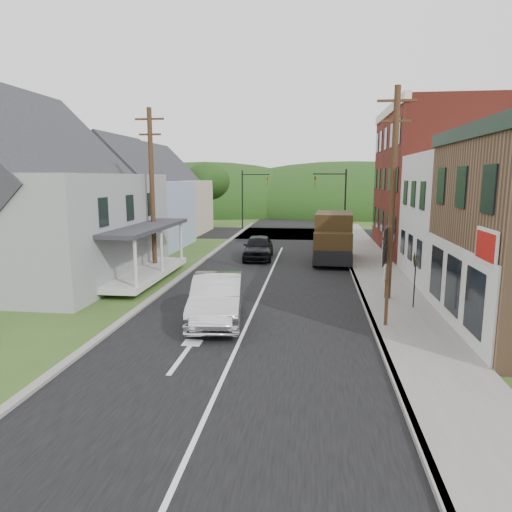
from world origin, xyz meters
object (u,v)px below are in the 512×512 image
(silver_sedan, at_px, (217,299))
(warning_sign, at_px, (415,272))
(dark_sedan, at_px, (258,247))
(route_sign_cluster, at_px, (387,261))
(delivery_van, at_px, (333,238))

(silver_sedan, bearing_deg, warning_sign, 9.19)
(dark_sedan, distance_m, route_sign_cluster, 14.75)
(silver_sedan, xyz_separation_m, warning_sign, (7.57, 2.22, 0.75))
(silver_sedan, relative_size, dark_sedan, 1.13)
(silver_sedan, height_order, delivery_van, delivery_van)
(silver_sedan, bearing_deg, route_sign_cluster, -8.66)
(route_sign_cluster, xyz_separation_m, warning_sign, (1.47, 2.38, -0.85))
(delivery_van, bearing_deg, route_sign_cluster, -81.18)
(silver_sedan, relative_size, delivery_van, 0.91)
(dark_sedan, distance_m, delivery_van, 4.93)
(dark_sedan, bearing_deg, silver_sedan, -92.81)
(delivery_van, height_order, route_sign_cluster, route_sign_cluster)
(dark_sedan, bearing_deg, warning_sign, -58.15)
(silver_sedan, xyz_separation_m, route_sign_cluster, (6.10, -0.16, 1.60))
(dark_sedan, bearing_deg, delivery_van, -9.26)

